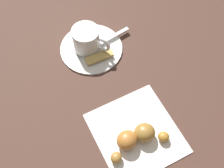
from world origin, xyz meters
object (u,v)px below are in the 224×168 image
Objects in this scene: saucer at (91,48)px; napkin at (136,133)px; teaspoon at (97,45)px; croissant at (136,138)px; sugar_packet at (99,57)px; espresso_cup at (87,39)px.

saucer is 0.87× the size of napkin.
croissant reaches higher than teaspoon.
croissant is at bearing 166.43° from saucer.
croissant is at bearing -93.92° from sugar_packet.
espresso_cup reaches higher than sugar_packet.
croissant is at bearing 168.18° from espresso_cup.
croissant is (-0.24, 0.06, 0.01)m from saucer.
teaspoon is (-0.01, -0.02, -0.03)m from espresso_cup.
espresso_cup is 0.03m from teaspoon.
teaspoon is at bearing -120.26° from espresso_cup.
napkin is at bearing 170.20° from espresso_cup.
teaspoon is 0.24m from croissant.
napkin is at bearing -91.74° from sugar_packet.
saucer is at bearing 63.55° from teaspoon.
teaspoon is at bearing -116.45° from saucer.
espresso_cup is at bearing -9.80° from napkin.
teaspoon is 0.23m from napkin.
sugar_packet is at bearing -15.15° from croissant.
teaspoon reaches higher than saucer.
napkin is at bearing 168.37° from saucer.
sugar_packet is (-0.03, 0.02, 0.00)m from teaspoon.
saucer is 1.08× the size of teaspoon.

